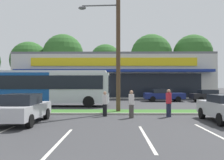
{
  "coord_description": "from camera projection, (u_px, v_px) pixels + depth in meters",
  "views": [
    {
      "loc": [
        2.39,
        -3.7,
        2.04
      ],
      "look_at": [
        2.15,
        18.1,
        2.39
      ],
      "focal_mm": 39.86,
      "sensor_mm": 36.0,
      "label": 1
    }
  ],
  "objects": [
    {
      "name": "grass_median",
      "position": [
        81.0,
        112.0,
        17.69
      ],
      "size": [
        56.0,
        2.2,
        0.12
      ],
      "primitive_type": "cube",
      "color": "#386B28",
      "rests_on": "ground_plane"
    },
    {
      "name": "curb_lip",
      "position": [
        79.0,
        114.0,
        16.47
      ],
      "size": [
        56.0,
        0.24,
        0.12
      ],
      "primitive_type": "cube",
      "color": "#99968C",
      "rests_on": "ground_plane"
    },
    {
      "name": "parking_stripe_1",
      "position": [
        59.0,
        142.0,
        8.71
      ],
      "size": [
        0.12,
        4.8,
        0.01
      ],
      "primitive_type": "cube",
      "color": "silver",
      "rests_on": "ground_plane"
    },
    {
      "name": "parking_stripe_2",
      "position": [
        146.0,
        137.0,
        9.52
      ],
      "size": [
        0.12,
        4.8,
        0.01
      ],
      "primitive_type": "cube",
      "color": "silver",
      "rests_on": "ground_plane"
    },
    {
      "name": "parking_stripe_3",
      "position": [
        214.0,
        134.0,
        10.11
      ],
      "size": [
        0.12,
        4.8,
        0.01
      ],
      "primitive_type": "cube",
      "color": "silver",
      "rests_on": "ground_plane"
    },
    {
      "name": "storefront_building",
      "position": [
        114.0,
        77.0,
        40.45
      ],
      "size": [
        28.25,
        14.83,
        6.47
      ],
      "color": "beige",
      "rests_on": "ground_plane"
    },
    {
      "name": "tree_left",
      "position": [
        29.0,
        61.0,
        48.73
      ],
      "size": [
        7.39,
        7.39,
        10.33
      ],
      "color": "#473323",
      "rests_on": "ground_plane"
    },
    {
      "name": "tree_mid_left",
      "position": [
        63.0,
        54.0,
        48.56
      ],
      "size": [
        7.86,
        7.86,
        11.76
      ],
      "color": "#473323",
      "rests_on": "ground_plane"
    },
    {
      "name": "tree_mid",
      "position": [
        106.0,
        60.0,
        48.29
      ],
      "size": [
        6.02,
        6.02,
        9.77
      ],
      "color": "#473323",
      "rests_on": "ground_plane"
    },
    {
      "name": "tree_mid_right",
      "position": [
        151.0,
        55.0,
        48.75
      ],
      "size": [
        8.07,
        8.07,
        11.8
      ],
      "color": "#473323",
      "rests_on": "ground_plane"
    },
    {
      "name": "tree_right",
      "position": [
        193.0,
        54.0,
        47.79
      ],
      "size": [
        7.49,
        7.49,
        11.54
      ],
      "color": "#473323",
      "rests_on": "ground_plane"
    },
    {
      "name": "utility_pole",
      "position": [
        116.0,
        33.0,
        17.66
      ],
      "size": [
        3.02,
        2.4,
        10.65
      ],
      "color": "#4C3826",
      "rests_on": "ground_plane"
    },
    {
      "name": "city_bus",
      "position": [
        47.0,
        87.0,
        22.84
      ],
      "size": [
        11.53,
        2.75,
        3.25
      ],
      "rotation": [
        0.0,
        0.0,
        -0.01
      ],
      "color": "#144793",
      "rests_on": "ground_plane"
    },
    {
      "name": "bus_stop_bench",
      "position": [
        11.0,
        108.0,
        15.67
      ],
      "size": [
        1.6,
        0.45,
        0.95
      ],
      "rotation": [
        0.0,
        0.0,
        3.14
      ],
      "color": "brown",
      "rests_on": "ground_plane"
    },
    {
      "name": "car_0",
      "position": [
        164.0,
        95.0,
        29.05
      ],
      "size": [
        4.63,
        2.02,
        1.4
      ],
      "color": "navy",
      "rests_on": "ground_plane"
    },
    {
      "name": "car_2",
      "position": [
        209.0,
        95.0,
        28.4
      ],
      "size": [
        4.16,
        2.01,
        1.39
      ],
      "color": "black",
      "rests_on": "ground_plane"
    },
    {
      "name": "car_3",
      "position": [
        22.0,
        108.0,
        12.89
      ],
      "size": [
        1.99,
        4.56,
        1.53
      ],
      "rotation": [
        0.0,
        0.0,
        1.57
      ],
      "color": "#B7B7BC",
      "rests_on": "ground_plane"
    },
    {
      "name": "pedestrian_near_bench",
      "position": [
        169.0,
        103.0,
        15.38
      ],
      "size": [
        0.35,
        0.35,
        1.72
      ],
      "rotation": [
        0.0,
        0.0,
        0.66
      ],
      "color": "#1E2338",
      "rests_on": "ground_plane"
    },
    {
      "name": "pedestrian_mid",
      "position": [
        105.0,
        104.0,
        15.7
      ],
      "size": [
        0.32,
        0.32,
        1.57
      ],
      "rotation": [
        0.0,
        0.0,
        6.2
      ],
      "color": "black",
      "rests_on": "ground_plane"
    },
    {
      "name": "pedestrian_far",
      "position": [
        131.0,
        104.0,
        14.91
      ],
      "size": [
        0.33,
        0.33,
        1.66
      ],
      "rotation": [
        0.0,
        0.0,
        1.17
      ],
      "color": "#47423D",
      "rests_on": "ground_plane"
    }
  ]
}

